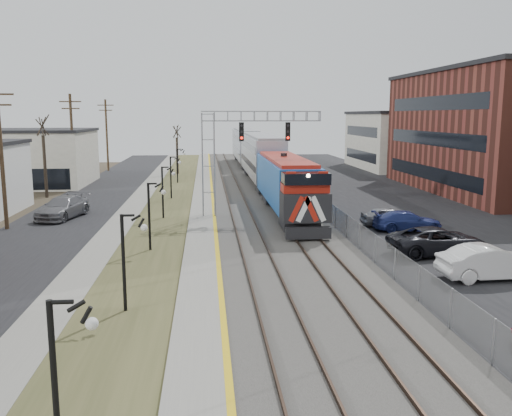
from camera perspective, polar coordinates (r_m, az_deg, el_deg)
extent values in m
plane|color=#473D2D|center=(15.35, -2.16, -20.90)|extent=(160.00, 160.00, 0.00)
cube|color=black|center=(50.00, -17.72, 0.30)|extent=(7.00, 120.00, 0.04)
cube|color=gray|center=(49.22, -12.60, 0.41)|extent=(2.00, 120.00, 0.08)
cube|color=#434625|center=(48.93, -9.11, 0.46)|extent=(4.00, 120.00, 0.06)
cube|color=gray|center=(48.80, -5.60, 0.62)|extent=(2.00, 120.00, 0.24)
cube|color=#595651|center=(49.03, 0.25, 0.68)|extent=(8.00, 120.00, 0.20)
cube|color=black|center=(51.59, 13.64, 0.77)|extent=(16.00, 120.00, 0.04)
cube|color=gold|center=(48.79, -4.57, 0.78)|extent=(0.24, 120.00, 0.01)
cube|color=#2D2119|center=(48.82, -2.96, 0.84)|extent=(0.08, 120.00, 0.15)
cube|color=#2D2119|center=(48.90, -1.20, 0.87)|extent=(0.08, 120.00, 0.15)
cube|color=#2D2119|center=(49.08, 1.13, 0.90)|extent=(0.08, 120.00, 0.15)
cube|color=#2D2119|center=(49.27, 2.86, 0.92)|extent=(0.08, 120.00, 0.15)
cube|color=#1452A9|center=(41.52, 3.32, 2.33)|extent=(3.00, 17.00, 4.25)
cube|color=black|center=(33.36, 5.51, -2.63)|extent=(2.80, 0.50, 0.70)
cube|color=#A2A4AC|center=(61.51, 0.50, 5.26)|extent=(3.00, 22.00, 5.33)
cube|color=#A2A4AC|center=(84.17, -1.07, 6.47)|extent=(3.00, 22.00, 5.33)
cube|color=gray|center=(41.37, -5.03, 4.41)|extent=(1.00, 1.00, 8.00)
cube|color=gray|center=(41.40, 0.51, 9.65)|extent=(9.00, 0.80, 0.80)
cube|color=black|center=(40.85, -1.54, 8.03)|extent=(0.35, 0.25, 1.40)
cube|color=black|center=(41.22, 3.37, 8.03)|extent=(0.35, 0.25, 1.40)
cylinder|color=black|center=(13.04, -20.41, -17.41)|extent=(0.14, 0.14, 4.00)
cylinder|color=black|center=(22.23, -13.76, -5.73)|extent=(0.14, 0.14, 4.00)
cylinder|color=black|center=(31.90, -11.18, -0.96)|extent=(0.14, 0.14, 4.00)
cylinder|color=black|center=(41.73, -9.80, 1.58)|extent=(0.14, 0.14, 4.00)
cylinder|color=black|center=(51.63, -8.96, 3.15)|extent=(0.14, 0.14, 4.00)
cylinder|color=black|center=(63.54, -8.29, 4.39)|extent=(0.14, 0.14, 4.00)
cylinder|color=#4C3823|center=(40.71, -25.22, 4.85)|extent=(0.28, 0.28, 10.00)
cylinder|color=#4C3823|center=(59.88, -18.75, 6.53)|extent=(0.28, 0.28, 10.00)
cylinder|color=#4C3823|center=(79.45, -15.43, 7.36)|extent=(0.28, 0.28, 10.00)
cube|color=gray|center=(49.50, 5.10, 1.55)|extent=(0.04, 120.00, 1.60)
cube|color=beige|center=(66.55, -23.14, 4.81)|extent=(14.00, 12.00, 6.00)
cube|color=brown|center=(61.43, 24.88, 7.15)|extent=(16.00, 26.00, 12.00)
cube|color=beige|center=(84.08, 16.24, 6.76)|extent=(16.00, 18.00, 8.00)
cylinder|color=#382D23|center=(55.57, -21.33, 4.08)|extent=(0.30, 0.30, 5.95)
cylinder|color=#382D23|center=(73.49, -8.29, 5.45)|extent=(0.30, 0.30, 4.90)
imported|color=silver|center=(28.38, 23.49, -5.37)|extent=(5.03, 1.89, 1.64)
imported|color=black|center=(32.31, 18.63, -3.36)|extent=(5.83, 3.09, 1.56)
imported|color=navy|center=(38.28, 15.63, -1.39)|extent=(4.72, 2.12, 1.34)
imported|color=gray|center=(39.67, 13.81, -0.92)|extent=(4.01, 1.73, 1.35)
imported|color=slate|center=(43.97, -19.66, 0.01)|extent=(3.61, 6.05, 1.64)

